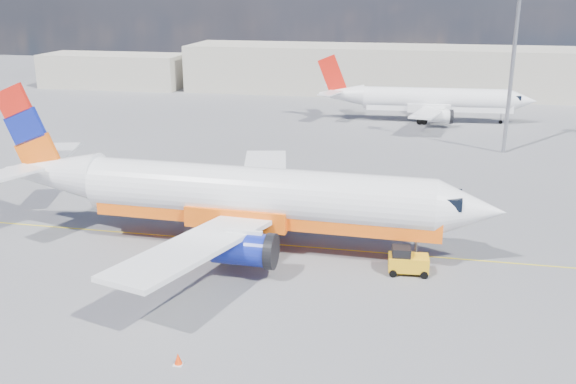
% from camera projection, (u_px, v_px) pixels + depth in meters
% --- Properties ---
extents(ground, '(240.00, 240.00, 0.00)m').
position_uv_depth(ground, '(248.00, 259.00, 43.87)').
color(ground, '#58585C').
rests_on(ground, ground).
extents(taxi_line, '(70.00, 0.15, 0.01)m').
position_uv_depth(taxi_line, '(259.00, 243.00, 46.67)').
color(taxi_line, yellow).
rests_on(taxi_line, ground).
extents(terminal_main, '(70.00, 14.00, 8.00)m').
position_uv_depth(terminal_main, '(387.00, 70.00, 111.63)').
color(terminal_main, '#B6AF9D').
rests_on(terminal_main, ground).
extents(terminal_annex, '(26.00, 10.00, 6.00)m').
position_uv_depth(terminal_annex, '(114.00, 70.00, 118.74)').
color(terminal_annex, '#B6AF9D').
rests_on(terminal_annex, ground).
extents(main_jet, '(37.09, 29.33, 11.24)m').
position_uv_depth(main_jet, '(241.00, 196.00, 45.12)').
color(main_jet, white).
rests_on(main_jet, ground).
extents(second_jet, '(29.64, 23.41, 8.98)m').
position_uv_depth(second_jet, '(428.00, 100.00, 87.74)').
color(second_jet, white).
rests_on(second_jet, ground).
extents(gse_tug, '(2.67, 1.78, 1.82)m').
position_uv_depth(gse_tug, '(407.00, 261.00, 41.50)').
color(gse_tug, black).
rests_on(gse_tug, ground).
extents(traffic_cone, '(0.46, 0.46, 0.64)m').
position_uv_depth(traffic_cone, '(178.00, 359.00, 31.59)').
color(traffic_cone, white).
rests_on(traffic_cone, ground).
extents(floodlight_mast, '(1.50, 1.50, 20.54)m').
position_uv_depth(floodlight_mast, '(515.00, 41.00, 68.36)').
color(floodlight_mast, '#9A9BA2').
rests_on(floodlight_mast, ground).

